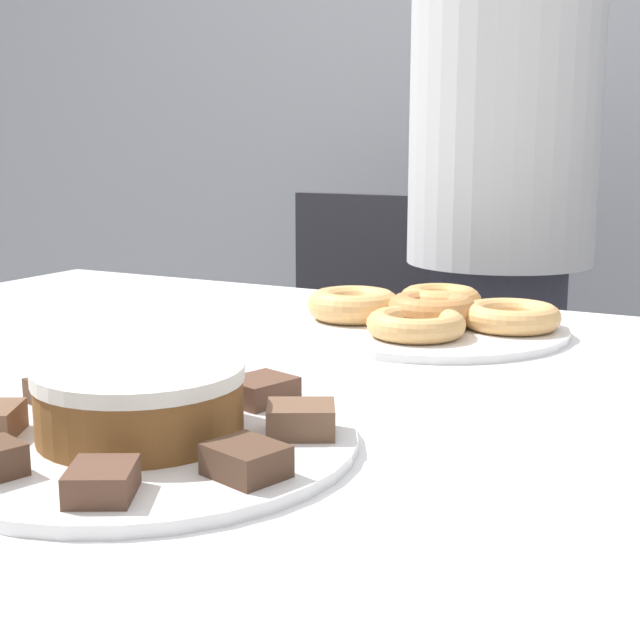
# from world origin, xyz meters

# --- Properties ---
(wall_back) EXTENTS (8.00, 0.05, 2.60)m
(wall_back) POSITION_xyz_m (0.00, 1.62, 1.30)
(wall_back) COLOR #B2B7BC
(wall_back) RESTS_ON ground_plane
(table) EXTENTS (1.64, 1.03, 0.76)m
(table) POSITION_xyz_m (0.00, 0.00, 0.68)
(table) COLOR white
(table) RESTS_ON ground_plane
(person_standing) EXTENTS (0.35, 0.35, 1.59)m
(person_standing) POSITION_xyz_m (-0.09, 0.87, 0.83)
(person_standing) COLOR #383842
(person_standing) RESTS_ON ground_plane
(office_chair_left) EXTENTS (0.45, 0.45, 0.88)m
(office_chair_left) POSITION_xyz_m (-0.47, 0.97, 0.42)
(office_chair_left) COLOR black
(office_chair_left) RESTS_ON ground_plane
(plate_cake) EXTENTS (0.35, 0.35, 0.01)m
(plate_cake) POSITION_xyz_m (-0.06, -0.24, 0.77)
(plate_cake) COLOR white
(plate_cake) RESTS_ON table
(plate_donuts) EXTENTS (0.35, 0.35, 0.01)m
(plate_donuts) POSITION_xyz_m (-0.01, 0.28, 0.77)
(plate_donuts) COLOR white
(plate_donuts) RESTS_ON table
(frosted_cake) EXTENTS (0.17, 0.17, 0.06)m
(frosted_cake) POSITION_xyz_m (-0.06, -0.24, 0.80)
(frosted_cake) COLOR brown
(frosted_cake) RESTS_ON plate_cake
(lamington_1) EXTENTS (0.06, 0.06, 0.02)m
(lamington_1) POSITION_xyz_m (0.00, -0.35, 0.78)
(lamington_1) COLOR brown
(lamington_1) RESTS_ON plate_cake
(lamington_2) EXTENTS (0.06, 0.06, 0.02)m
(lamington_2) POSITION_xyz_m (0.06, -0.28, 0.78)
(lamington_2) COLOR #513828
(lamington_2) RESTS_ON plate_cake
(lamington_3) EXTENTS (0.07, 0.07, 0.02)m
(lamington_3) POSITION_xyz_m (0.05, -0.18, 0.78)
(lamington_3) COLOR brown
(lamington_3) RESTS_ON plate_cake
(lamington_4) EXTENTS (0.06, 0.07, 0.02)m
(lamington_4) POSITION_xyz_m (-0.02, -0.12, 0.78)
(lamington_4) COLOR brown
(lamington_4) RESTS_ON plate_cake
(lamington_5) EXTENTS (0.07, 0.07, 0.02)m
(lamington_5) POSITION_xyz_m (-0.12, -0.13, 0.78)
(lamington_5) COLOR #513828
(lamington_5) RESTS_ON plate_cake
(lamington_6) EXTENTS (0.06, 0.06, 0.02)m
(lamington_6) POSITION_xyz_m (-0.18, -0.20, 0.78)
(lamington_6) COLOR #513828
(lamington_6) RESTS_ON plate_cake
(donut_0) EXTENTS (0.12, 0.12, 0.04)m
(donut_0) POSITION_xyz_m (-0.01, 0.28, 0.79)
(donut_0) COLOR #C68447
(donut_0) RESTS_ON plate_donuts
(donut_1) EXTENTS (0.12, 0.12, 0.04)m
(donut_1) POSITION_xyz_m (-0.11, 0.27, 0.79)
(donut_1) COLOR #E5AD66
(donut_1) RESTS_ON plate_donuts
(donut_2) EXTENTS (0.12, 0.12, 0.03)m
(donut_2) POSITION_xyz_m (-0.00, 0.21, 0.79)
(donut_2) COLOR #E5AD66
(donut_2) RESTS_ON plate_donuts
(donut_3) EXTENTS (0.12, 0.12, 0.03)m
(donut_3) POSITION_xyz_m (0.09, 0.31, 0.79)
(donut_3) COLOR #E5AD66
(donut_3) RESTS_ON plate_donuts
(donut_4) EXTENTS (0.11, 0.11, 0.04)m
(donut_4) POSITION_xyz_m (-0.02, 0.34, 0.79)
(donut_4) COLOR tan
(donut_4) RESTS_ON plate_donuts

